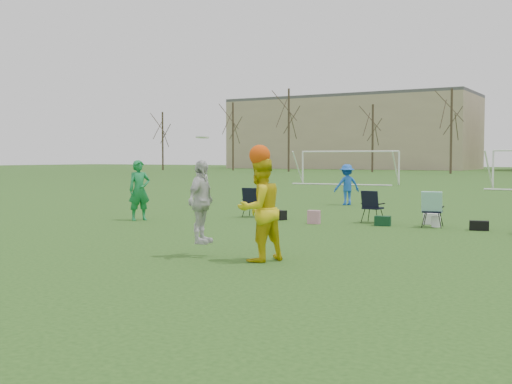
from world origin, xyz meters
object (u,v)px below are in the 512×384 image
Objects in this scene: fielder_blue at (347,185)px; goal_left at (349,158)px; fielder_green_near at (139,190)px; center_contest at (241,205)px.

fielder_blue is 0.23× the size of goal_left.
goal_left is at bearing 40.65° from fielder_green_near.
center_contest is at bearing 60.17° from fielder_blue.
center_contest reaches higher than fielder_green_near.
goal_left reaches higher than fielder_green_near.
center_contest is at bearing -76.10° from goal_left.
goal_left is (-11.49, 33.57, 0.88)m from center_contest.
fielder_blue is 0.71× the size of center_contest.
fielder_green_near is 9.78m from fielder_blue.
fielder_green_near is 1.12× the size of fielder_blue.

